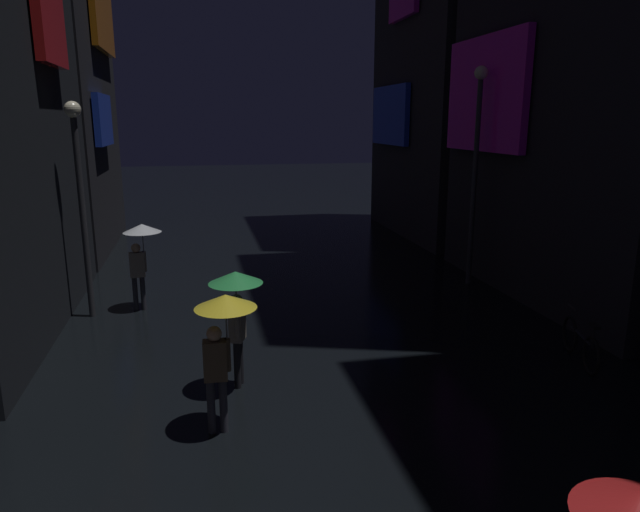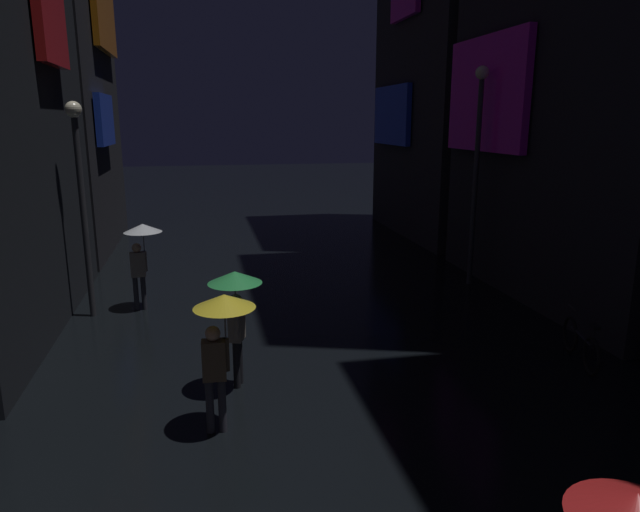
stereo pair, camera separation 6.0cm
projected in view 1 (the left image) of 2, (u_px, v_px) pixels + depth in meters
pedestrian_midstreet_centre_green at (236, 297)px, 9.49m from camera, size 0.90×0.90×2.12m
pedestrian_near_crossing_clear at (141, 243)px, 13.64m from camera, size 0.90×0.90×2.12m
pedestrian_midstreet_left_yellow at (222, 325)px, 8.17m from camera, size 0.90×0.90×2.12m
bicycle_parked_at_storefront at (580, 343)px, 10.88m from camera, size 0.56×1.77×0.96m
streetlamp_left_far at (80, 184)px, 12.79m from camera, size 0.36×0.36×4.94m
streetlamp_right_far at (476, 153)px, 15.39m from camera, size 0.36×0.36×5.92m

